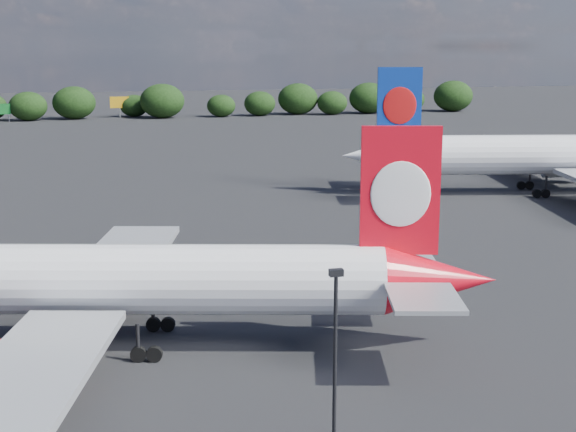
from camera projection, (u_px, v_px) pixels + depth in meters
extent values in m
plane|color=black|center=(58.00, 207.00, 94.10)|extent=(500.00, 500.00, 0.00)
cylinder|color=white|center=(116.00, 279.00, 49.64)|extent=(33.22, 12.40, 4.36)
cone|color=red|center=(440.00, 280.00, 49.51)|extent=(7.84, 5.95, 4.36)
cube|color=red|center=(400.00, 191.00, 48.37)|extent=(4.76, 1.60, 7.85)
ellipsoid|color=white|center=(401.00, 194.00, 48.14)|extent=(3.60, 1.07, 4.01)
ellipsoid|color=white|center=(399.00, 193.00, 48.65)|extent=(3.60, 1.07, 4.01)
cube|color=#A1A5A9|center=(424.00, 298.00, 44.75)|extent=(5.10, 6.04, 0.26)
cube|color=#A1A5A9|center=(402.00, 255.00, 54.14)|extent=(5.10, 6.04, 0.26)
cube|color=#A1A5A9|center=(31.00, 373.00, 38.84)|extent=(9.80, 18.31, 0.48)
cube|color=#A1A5A9|center=(126.00, 254.00, 61.04)|extent=(9.80, 18.31, 0.48)
cylinder|color=red|center=(26.00, 361.00, 43.36)|extent=(4.81, 3.36, 2.36)
cube|color=#A1A5A9|center=(25.00, 350.00, 43.23)|extent=(1.93, 0.73, 1.05)
cylinder|color=red|center=(90.00, 285.00, 57.02)|extent=(4.81, 3.36, 2.36)
cube|color=#A1A5A9|center=(89.00, 277.00, 56.89)|extent=(1.93, 0.73, 1.05)
cylinder|color=black|center=(138.00, 341.00, 47.70)|extent=(0.30, 0.30, 2.18)
cylinder|color=black|center=(138.00, 354.00, 47.87)|extent=(1.03, 0.62, 0.96)
cylinder|color=black|center=(154.00, 354.00, 47.87)|extent=(1.03, 0.62, 0.96)
cylinder|color=black|center=(153.00, 312.00, 52.82)|extent=(0.30, 0.30, 2.18)
cylinder|color=black|center=(153.00, 324.00, 52.99)|extent=(1.03, 0.62, 0.96)
cylinder|color=black|center=(168.00, 324.00, 52.99)|extent=(1.03, 0.62, 0.96)
cylinder|color=white|center=(555.00, 155.00, 101.79)|extent=(38.45, 12.73, 5.03)
cone|color=white|center=(374.00, 155.00, 100.97)|extent=(8.91, 6.57, 5.03)
cube|color=navy|center=(399.00, 104.00, 99.74)|extent=(5.52, 1.62, 9.05)
ellipsoid|color=red|center=(400.00, 106.00, 99.48)|extent=(4.18, 1.06, 4.63)
ellipsoid|color=red|center=(399.00, 105.00, 100.07)|extent=(4.18, 1.06, 4.63)
cube|color=#A1A5A9|center=(397.00, 158.00, 95.55)|extent=(5.66, 6.83, 0.30)
cube|color=#A1A5A9|center=(383.00, 147.00, 106.37)|extent=(5.66, 6.83, 0.30)
cube|color=#A1A5A9|center=(535.00, 154.00, 114.98)|extent=(10.51, 21.03, 0.55)
cylinder|color=#A1A5A9|center=(561.00, 168.00, 110.41)|extent=(5.48, 3.69, 2.72)
cube|color=#A1A5A9|center=(562.00, 163.00, 110.26)|extent=(2.23, 0.75, 1.21)
cylinder|color=black|center=(546.00, 186.00, 99.50)|extent=(0.33, 0.33, 2.52)
cylinder|color=black|center=(545.00, 194.00, 99.70)|extent=(1.18, 0.67, 1.11)
cylinder|color=black|center=(537.00, 194.00, 99.66)|extent=(1.18, 0.67, 1.11)
cylinder|color=black|center=(530.00, 178.00, 105.40)|extent=(0.33, 0.33, 2.52)
cylinder|color=black|center=(529.00, 185.00, 105.60)|extent=(1.18, 0.67, 1.11)
cylinder|color=black|center=(521.00, 185.00, 105.56)|extent=(1.18, 0.67, 1.11)
cylinder|color=black|center=(335.00, 392.00, 32.27)|extent=(0.16, 0.16, 9.71)
cube|color=black|center=(336.00, 273.00, 31.23)|extent=(0.55, 0.30, 0.28)
cylinder|color=#92959A|center=(9.00, 118.00, 200.43)|extent=(0.20, 0.20, 2.00)
cube|color=orange|center=(120.00, 102.00, 211.95)|extent=(5.00, 0.30, 3.00)
cylinder|color=#92959A|center=(120.00, 113.00, 212.52)|extent=(0.30, 0.30, 2.50)
ellipsoid|color=black|center=(28.00, 106.00, 202.61)|extent=(9.52, 8.05, 7.32)
ellipsoid|color=black|center=(74.00, 103.00, 206.91)|extent=(10.99, 9.30, 8.45)
ellipsoid|color=black|center=(134.00, 106.00, 214.51)|extent=(7.60, 6.43, 5.85)
ellipsoid|color=black|center=(162.00, 101.00, 209.90)|extent=(11.65, 9.86, 8.96)
ellipsoid|color=black|center=(221.00, 106.00, 213.88)|extent=(7.70, 6.51, 5.92)
ellipsoid|color=black|center=(260.00, 104.00, 216.95)|extent=(8.62, 7.29, 6.63)
ellipsoid|color=black|center=(298.00, 99.00, 221.36)|extent=(11.15, 9.43, 8.57)
ellipsoid|color=black|center=(332.00, 103.00, 220.72)|extent=(8.45, 7.15, 6.50)
ellipsoid|color=black|center=(369.00, 98.00, 224.56)|extent=(11.23, 9.50, 8.64)
ellipsoid|color=black|center=(408.00, 100.00, 226.28)|extent=(9.74, 8.24, 7.50)
ellipsoid|color=black|center=(453.00, 96.00, 231.74)|extent=(11.54, 9.76, 8.87)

